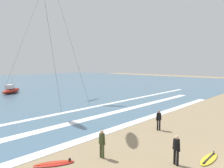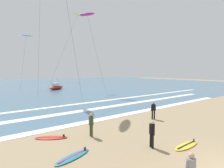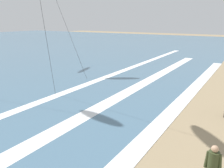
{
  "view_description": "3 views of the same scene",
  "coord_description": "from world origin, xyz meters",
  "px_view_note": "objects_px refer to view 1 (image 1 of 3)",
  "views": [
    {
      "loc": [
        -11.09,
        -0.73,
        5.3
      ],
      "look_at": [
        0.92,
        10.59,
        3.69
      ],
      "focal_mm": 33.27,
      "sensor_mm": 36.0,
      "label": 1
    },
    {
      "loc": [
        -8.28,
        -2.08,
        4.4
      ],
      "look_at": [
        2.23,
        12.77,
        2.97
      ],
      "focal_mm": 26.05,
      "sensor_mm": 36.0,
      "label": 2
    },
    {
      "loc": [
        -9.94,
        6.85,
        5.14
      ],
      "look_at": [
        -0.33,
        12.76,
        1.98
      ],
      "focal_mm": 37.04,
      "sensor_mm": 36.0,
      "label": 3
    }
  ],
  "objects_px": {
    "surfer_left_far": "(159,118)",
    "surfboard_left_pile": "(54,164)",
    "surfer_foreground_main": "(102,141)",
    "surfer_background_far": "(176,147)",
    "offshore_boat": "(11,90)",
    "surfboard_foreground_flat": "(209,159)"
  },
  "relations": [
    {
      "from": "surfer_left_far",
      "to": "surfboard_left_pile",
      "type": "distance_m",
      "value": 8.93
    },
    {
      "from": "surfer_foreground_main",
      "to": "surfboard_left_pile",
      "type": "height_order",
      "value": "surfer_foreground_main"
    },
    {
      "from": "surfboard_left_pile",
      "to": "surfer_background_far",
      "type": "bearing_deg",
      "value": -47.14
    },
    {
      "from": "surfer_left_far",
      "to": "offshore_boat",
      "type": "bearing_deg",
      "value": 89.76
    },
    {
      "from": "surfer_background_far",
      "to": "surfer_foreground_main",
      "type": "xyz_separation_m",
      "value": [
        -2.09,
        3.43,
        0.0
      ]
    },
    {
      "from": "surfer_background_far",
      "to": "surfer_left_far",
      "type": "relative_size",
      "value": 1.0
    },
    {
      "from": "surfer_left_far",
      "to": "surfer_background_far",
      "type": "bearing_deg",
      "value": -140.44
    },
    {
      "from": "offshore_boat",
      "to": "surfer_background_far",
      "type": "bearing_deg",
      "value": -97.67
    },
    {
      "from": "surfer_foreground_main",
      "to": "surfer_left_far",
      "type": "relative_size",
      "value": 1.0
    },
    {
      "from": "surfer_left_far",
      "to": "surfboard_left_pile",
      "type": "height_order",
      "value": "surfer_left_far"
    },
    {
      "from": "surfer_foreground_main",
      "to": "surfboard_foreground_flat",
      "type": "bearing_deg",
      "value": -48.96
    },
    {
      "from": "surfer_background_far",
      "to": "offshore_boat",
      "type": "distance_m",
      "value": 34.28
    },
    {
      "from": "surfer_left_far",
      "to": "surfboard_foreground_flat",
      "type": "xyz_separation_m",
      "value": [
        -2.63,
        -4.73,
        -0.91
      ]
    },
    {
      "from": "surfer_foreground_main",
      "to": "offshore_boat",
      "type": "relative_size",
      "value": 0.32
    },
    {
      "from": "surfer_foreground_main",
      "to": "surfboard_foreground_flat",
      "type": "height_order",
      "value": "surfer_foreground_main"
    },
    {
      "from": "surfer_background_far",
      "to": "surfboard_foreground_flat",
      "type": "distance_m",
      "value": 2.3
    },
    {
      "from": "surfboard_left_pile",
      "to": "surfboard_foreground_flat",
      "type": "xyz_separation_m",
      "value": [
        6.2,
        -5.77,
        0.0
      ]
    },
    {
      "from": "surfboard_foreground_flat",
      "to": "offshore_boat",
      "type": "distance_m",
      "value": 35.14
    },
    {
      "from": "surfer_background_far",
      "to": "offshore_boat",
      "type": "height_order",
      "value": "offshore_boat"
    },
    {
      "from": "surfer_left_far",
      "to": "surfboard_foreground_flat",
      "type": "relative_size",
      "value": 0.76
    },
    {
      "from": "surfer_background_far",
      "to": "surfer_left_far",
      "type": "height_order",
      "value": "same"
    },
    {
      "from": "surfer_background_far",
      "to": "offshore_boat",
      "type": "xyz_separation_m",
      "value": [
        4.58,
        33.97,
        -0.4
      ]
    }
  ]
}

